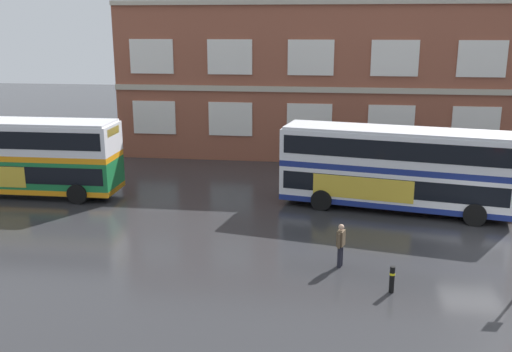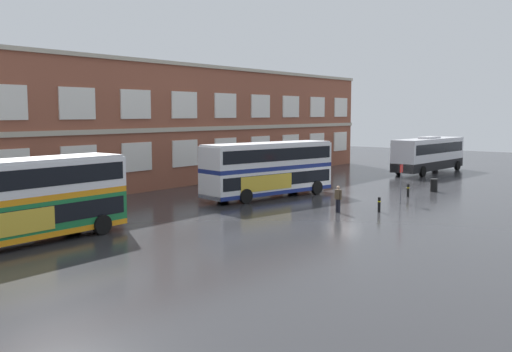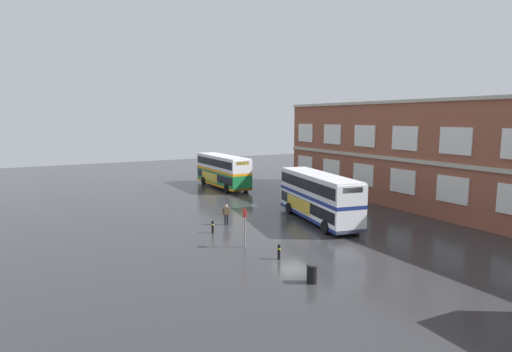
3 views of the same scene
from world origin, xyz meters
TOP-DOWN VIEW (x-y plane):
  - ground_plane at (0.00, 2.00)m, footprint 120.00×120.00m
  - brick_terminal_building at (2.92, 17.98)m, footprint 47.32×8.19m
  - double_decker_near at (-22.87, 4.56)m, footprint 11.03×2.96m
  - double_decker_middle at (-3.03, 4.54)m, footprint 11.29×4.61m
  - waiting_passenger at (-5.66, -2.89)m, footprint 0.35×0.63m
  - bus_stand_flag at (0.47, -4.35)m, footprint 0.44×0.10m
  - station_litter_bin at (7.63, -4.00)m, footprint 0.60×0.60m
  - safety_bollard_west at (3.60, -3.56)m, footprint 0.19×0.19m
  - safety_bollard_east at (-3.92, -4.87)m, footprint 0.19×0.19m

SIDE VIEW (x-z plane):
  - ground_plane at x=0.00m, z-range 0.00..0.00m
  - safety_bollard_west at x=3.60m, z-range 0.02..0.97m
  - safety_bollard_east at x=-3.92m, z-range 0.02..0.97m
  - station_litter_bin at x=7.63m, z-range 0.01..1.04m
  - waiting_passenger at x=-5.66m, z-range 0.08..1.78m
  - bus_stand_flag at x=0.47m, z-range 0.29..2.99m
  - double_decker_near at x=-22.87m, z-range 0.11..4.18m
  - double_decker_middle at x=-3.03m, z-range 0.11..4.18m
  - brick_terminal_building at x=2.92m, z-range -0.15..10.34m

